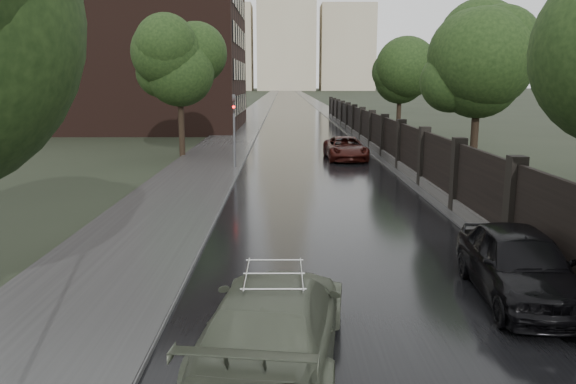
{
  "coord_description": "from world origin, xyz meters",
  "views": [
    {
      "loc": [
        -1.69,
        -4.88,
        4.66
      ],
      "look_at": [
        -1.56,
        11.13,
        1.5
      ],
      "focal_mm": 35.0,
      "sensor_mm": 36.0,
      "label": 1
    }
  ],
  "objects": [
    {
      "name": "stalinist_tower",
      "position": [
        0.0,
        300.0,
        38.38
      ],
      "size": [
        92.0,
        30.0,
        159.0
      ],
      "color": "tan",
      "rests_on": "ground"
    },
    {
      "name": "sidewalk_left",
      "position": [
        -6.0,
        190.0,
        0.08
      ],
      "size": [
        4.0,
        420.0,
        0.16
      ],
      "primitive_type": "cube",
      "color": "#2D2D2D",
      "rests_on": "ground"
    },
    {
      "name": "road",
      "position": [
        0.0,
        190.0,
        0.01
      ],
      "size": [
        8.0,
        420.0,
        0.02
      ],
      "primitive_type": "cube",
      "color": "black",
      "rests_on": "ground"
    },
    {
      "name": "verge_right",
      "position": [
        5.5,
        190.0,
        0.04
      ],
      "size": [
        3.0,
        420.0,
        0.08
      ],
      "primitive_type": "cube",
      "color": "#2D2D2D",
      "rests_on": "ground"
    },
    {
      "name": "tree_left_far",
      "position": [
        -8.0,
        30.0,
        5.24
      ],
      "size": [
        4.25,
        4.25,
        7.39
      ],
      "color": "black",
      "rests_on": "ground"
    },
    {
      "name": "brick_building",
      "position": [
        -18.0,
        52.0,
        10.0
      ],
      "size": [
        24.0,
        18.0,
        20.0
      ],
      "primitive_type": "cube",
      "color": "black",
      "rests_on": "ground"
    },
    {
      "name": "car_right_far",
      "position": [
        2.08,
        28.89,
        0.69
      ],
      "size": [
        2.47,
        5.07,
        1.39
      ],
      "primitive_type": "imported",
      "rotation": [
        0.0,
        0.0,
        0.03
      ],
      "color": "black",
      "rests_on": "ground"
    },
    {
      "name": "fence_right",
      "position": [
        4.6,
        32.01,
        1.01
      ],
      "size": [
        0.45,
        75.72,
        2.7
      ],
      "color": "#383533",
      "rests_on": "ground"
    },
    {
      "name": "tree_right_c",
      "position": [
        7.5,
        40.0,
        4.95
      ],
      "size": [
        4.08,
        4.08,
        7.01
      ],
      "color": "black",
      "rests_on": "ground"
    },
    {
      "name": "traffic_light",
      "position": [
        -4.3,
        24.99,
        2.4
      ],
      "size": [
        0.16,
        0.32,
        4.0
      ],
      "color": "#59595E",
      "rests_on": "ground"
    },
    {
      "name": "volga_sedan",
      "position": [
        -1.85,
        3.81,
        0.77
      ],
      "size": [
        2.84,
        5.54,
        1.54
      ],
      "primitive_type": "imported",
      "rotation": [
        0.0,
        0.0,
        3.01
      ],
      "color": "#505645",
      "rests_on": "ground"
    },
    {
      "name": "tree_right_b",
      "position": [
        7.5,
        22.0,
        4.95
      ],
      "size": [
        4.08,
        4.08,
        7.01
      ],
      "color": "black",
      "rests_on": "ground"
    },
    {
      "name": "car_right_near",
      "position": [
        3.4,
        6.64,
        0.79
      ],
      "size": [
        2.16,
        4.77,
        1.59
      ],
      "primitive_type": "imported",
      "rotation": [
        0.0,
        0.0,
        -0.06
      ],
      "color": "black",
      "rests_on": "ground"
    }
  ]
}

